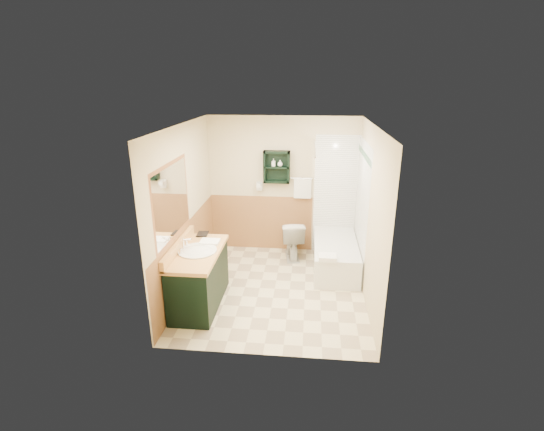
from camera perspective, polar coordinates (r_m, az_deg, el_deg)
The scene contains 25 objects.
floor at distance 5.99m, azimuth 0.40°, elevation -10.56°, with size 3.00×3.00×0.00m, color beige.
back_wall at distance 6.95m, azimuth 1.57°, elevation 4.40°, with size 2.60×0.04×2.40m, color beige.
left_wall at distance 5.76m, azimuth -12.76°, elevation 0.77°, with size 0.04×3.00×2.40m, color beige.
right_wall at distance 5.54m, azimuth 14.15°, elevation -0.07°, with size 0.04×3.00×2.40m, color beige.
ceiling at distance 5.23m, azimuth 0.47°, elevation 13.12°, with size 2.60×3.00×0.04m, color white.
wainscot_left at distance 6.00m, azimuth -11.95°, elevation -5.59°, with size 2.98×2.98×1.00m, color #AE7B46, non-canonical shape.
wainscot_back at distance 7.13m, azimuth 1.50°, elevation -1.13°, with size 2.58×2.58×1.00m, color #AE7B46, non-canonical shape.
mirror_frame at distance 5.16m, azimuth -14.32°, elevation 2.00°, with size 1.30×1.30×1.00m, color brown, non-canonical shape.
mirror_glass at distance 5.16m, azimuth -14.27°, elevation 1.99°, with size 1.20×1.20×0.90m, color white, non-canonical shape.
tile_right at distance 6.29m, azimuth 12.76°, elevation 0.89°, with size 1.50×1.50×2.10m, color white, non-canonical shape.
tile_back at distance 6.95m, azimuth 10.00°, elevation 2.83°, with size 0.95×0.95×2.10m, color white, non-canonical shape.
tile_accent at distance 6.08m, azimuth 13.25°, elevation 8.52°, with size 1.50×1.50×0.10m, color #154C2C, non-canonical shape.
wall_shelf at distance 6.76m, azimuth 0.68°, elevation 7.04°, with size 0.45×0.15×0.55m, color black.
hair_dryer at distance 6.90m, azimuth -1.80°, elevation 4.29°, with size 0.10×0.24×0.18m, color silver, non-canonical shape.
towel_bar at distance 6.83m, azimuth 4.48°, elevation 5.38°, with size 0.40×0.06×0.40m, color white, non-canonical shape.
curtain_rod at distance 6.01m, azimuth 6.22°, elevation 9.76°, with size 0.03×0.03×1.60m, color silver.
shower_curtain at distance 6.37m, azimuth 5.94°, elevation 2.46°, with size 1.05×1.05×1.70m, color beige, non-canonical shape.
vanity at distance 5.54m, azimuth -10.51°, elevation -8.87°, with size 0.59×1.25×0.80m, color black.
bathtub at distance 6.59m, azimuth 9.12°, elevation -5.68°, with size 0.69×1.50×0.46m, color silver.
toilet at distance 6.87m, azimuth 2.93°, elevation -3.42°, with size 0.38×0.69×0.67m, color silver.
counter_towel at distance 5.58m, azimuth -8.99°, elevation -3.79°, with size 0.26×0.21×0.04m, color white.
vanity_book at distance 5.88m, azimuth -10.84°, elevation -1.78°, with size 0.16×0.02×0.21m, color black.
tub_towel at distance 5.86m, azimuth 8.03°, elevation -6.02°, with size 0.26×0.22×0.07m, color white.
soap_bottle_a at distance 6.75m, azimuth 0.23°, elevation 7.41°, with size 0.06×0.13×0.06m, color silver.
soap_bottle_b at distance 6.74m, azimuth 1.17°, elevation 7.50°, with size 0.09×0.11×0.09m, color silver.
Camera 1 is at (0.47, -5.18, 2.97)m, focal length 26.00 mm.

